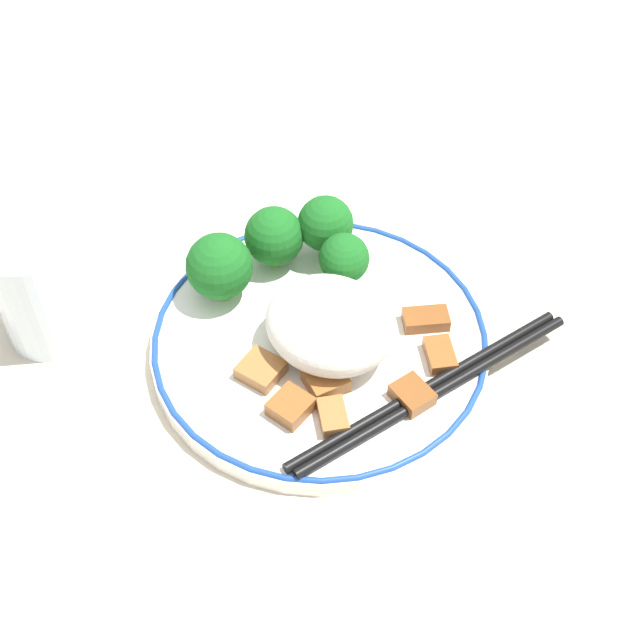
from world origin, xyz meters
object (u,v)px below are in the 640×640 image
Objects in this scene: drinking_glass at (38,289)px; chopsticks at (430,392)px; broccoli_back_center at (326,224)px; plate at (320,342)px; broccoli_mid_left at (219,267)px; broccoli_back_right at (274,236)px; broccoli_back_left at (344,259)px.

chopsticks is at bearing -160.97° from drinking_glass.
drinking_glass is at bearing 51.39° from broccoli_back_center.
chopsticks is (-0.10, 0.00, 0.01)m from plate.
broccoli_mid_left is at bearing -135.82° from drinking_glass.
plate is 4.95× the size of broccoli_back_right.
broccoli_back_right is (0.08, -0.05, 0.03)m from plate.
chopsticks is 2.40× the size of drinking_glass.
broccoli_back_left is at bearing -140.60° from broccoli_mid_left.
broccoli_back_center is at bearing -134.88° from broccoli_back_right.
plate is 0.10m from broccoli_mid_left.
broccoli_back_left reaches higher than plate.
drinking_glass is (0.11, 0.15, 0.01)m from broccoli_back_right.
broccoli_back_center is 0.23m from drinking_glass.
broccoli_back_center is 0.59× the size of drinking_glass.
broccoli_back_left is at bearing -75.52° from plate.
chopsticks is (-0.14, 0.08, -0.03)m from broccoli_back_center.
plate is 4.59× the size of broccoli_back_center.
drinking_glass reaches higher than plate.
broccoli_mid_left is 0.19m from chopsticks.
broccoli_back_left is 0.04m from broccoli_back_center.
broccoli_back_right reaches higher than chopsticks.
broccoli_back_left is 0.86× the size of broccoli_mid_left.
broccoli_back_right is at bearing -105.18° from broccoli_mid_left.
drinking_glass is (0.29, 0.10, 0.03)m from chopsticks.
chopsticks is (-0.11, 0.06, -0.02)m from broccoli_back_left.
chopsticks is (-0.19, -0.00, -0.03)m from broccoli_mid_left.
broccoli_back_right is at bearing -127.19° from drinking_glass.
broccoli_back_center is 1.08× the size of broccoli_back_right.
broccoli_mid_left is at bearing 0.89° from chopsticks.
broccoli_back_left is 0.94× the size of broccoli_back_right.
chopsticks is 0.31m from drinking_glass.
broccoli_mid_left reaches higher than plate.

